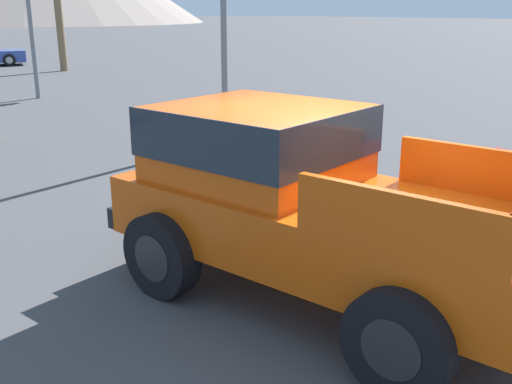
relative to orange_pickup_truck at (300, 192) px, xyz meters
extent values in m
plane|color=#424244|center=(0.45, -0.10, -1.12)|extent=(320.00, 320.00, 0.00)
cube|color=#CC4C0C|center=(0.03, -0.32, -0.27)|extent=(2.41, 4.59, 0.65)
cube|color=#CC4C0C|center=(-0.06, 0.56, 0.45)|extent=(2.00, 2.12, 0.80)
cube|color=#1E2833|center=(-0.06, 0.56, 0.59)|extent=(2.05, 2.16, 0.51)
cube|color=#CC4C0C|center=(-0.78, -1.64, 0.29)|extent=(0.26, 1.76, 0.48)
cube|color=#CC4C0C|center=(1.10, -1.45, 0.29)|extent=(0.26, 1.76, 0.48)
cube|color=black|center=(-0.20, 1.93, -0.48)|extent=(1.94, 0.36, 0.24)
cylinder|color=black|center=(-1.12, 0.94, -0.66)|extent=(0.38, 0.94, 0.92)
cylinder|color=#232326|center=(-1.12, 0.94, -0.66)|extent=(0.36, 0.53, 0.51)
cylinder|color=black|center=(0.90, 1.15, -0.66)|extent=(0.38, 0.94, 0.92)
cylinder|color=#232326|center=(0.90, 1.15, -0.66)|extent=(0.36, 0.53, 0.51)
cylinder|color=black|center=(-0.84, -1.78, -0.66)|extent=(0.38, 0.94, 0.92)
cylinder|color=#232326|center=(-0.84, -1.78, -0.66)|extent=(0.36, 0.53, 0.51)
cylinder|color=black|center=(1.18, -1.57, -0.66)|extent=(0.38, 0.94, 0.92)
cylinder|color=#232326|center=(1.18, -1.57, -0.66)|extent=(0.36, 0.53, 0.51)
cylinder|color=black|center=(3.57, -0.06, -0.80)|extent=(0.36, 0.67, 0.64)
cylinder|color=#9E9EA3|center=(3.57, -0.06, -0.80)|extent=(0.31, 0.39, 0.35)
cylinder|color=black|center=(9.35, 29.40, -0.80)|extent=(0.67, 0.43, 0.63)
cylinder|color=#9E9EA3|center=(9.35, 29.40, -0.80)|extent=(0.41, 0.34, 0.35)
cylinder|color=black|center=(8.76, 27.83, -0.80)|extent=(0.67, 0.43, 0.63)
cylinder|color=#9E9EA3|center=(8.76, 27.83, -0.80)|extent=(0.41, 0.34, 0.35)
cylinder|color=slate|center=(4.57, 15.79, 1.70)|extent=(0.16, 0.16, 5.64)
camera|label=1|loc=(-4.52, -3.92, 1.85)|focal=42.00mm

